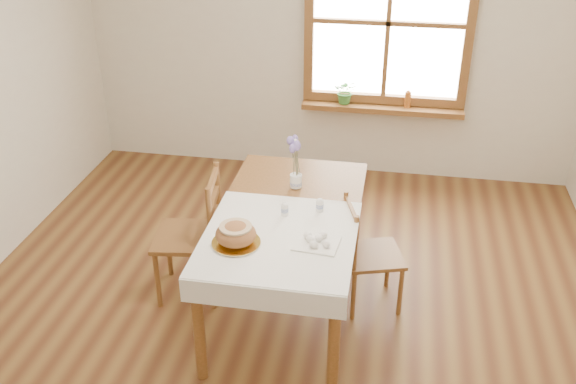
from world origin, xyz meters
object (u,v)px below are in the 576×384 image
(chair_right, at_px, (373,254))
(bread_plate, at_px, (236,243))
(flower_vase, at_px, (296,182))
(chair_left, at_px, (187,235))
(dining_table, at_px, (288,224))

(chair_right, bearing_deg, bread_plate, 109.06)
(flower_vase, bearing_deg, chair_left, -158.30)
(chair_left, height_order, chair_right, chair_left)
(bread_plate, relative_size, flower_vase, 3.05)
(chair_right, height_order, bread_plate, chair_right)
(bread_plate, bearing_deg, flower_vase, 73.50)
(chair_right, xyz_separation_m, bread_plate, (-0.79, -0.58, 0.37))
(flower_vase, bearing_deg, bread_plate, -106.50)
(chair_left, bearing_deg, dining_table, 77.62)
(chair_left, height_order, bread_plate, chair_left)
(dining_table, height_order, bread_plate, bread_plate)
(chair_left, distance_m, bread_plate, 0.74)
(chair_left, bearing_deg, flower_vase, 104.05)
(flower_vase, bearing_deg, dining_table, -89.09)
(dining_table, relative_size, chair_left, 1.71)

